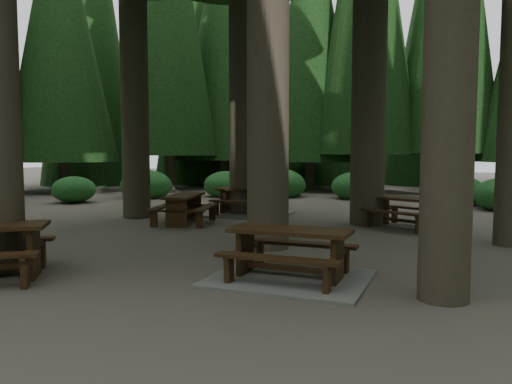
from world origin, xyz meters
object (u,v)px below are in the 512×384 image
(picnic_table_a, at_px, (290,263))
(picnic_table_d, at_px, (406,208))
(picnic_table_b, at_px, (184,204))
(picnic_table_c, at_px, (248,206))

(picnic_table_a, height_order, picnic_table_d, picnic_table_a)
(picnic_table_a, height_order, picnic_table_b, picnic_table_a)
(picnic_table_a, bearing_deg, picnic_table_c, 117.68)
(picnic_table_a, bearing_deg, picnic_table_b, 134.44)
(picnic_table_a, relative_size, picnic_table_d, 1.09)
(picnic_table_b, relative_size, picnic_table_d, 0.89)
(picnic_table_c, bearing_deg, picnic_table_b, -112.75)
(picnic_table_b, height_order, picnic_table_d, picnic_table_b)
(picnic_table_a, relative_size, picnic_table_c, 0.98)
(picnic_table_b, relative_size, picnic_table_c, 0.80)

